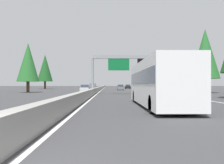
{
  "coord_description": "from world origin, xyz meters",
  "views": [
    {
      "loc": [
        -3.54,
        -2.07,
        1.55
      ],
      "look_at": [
        68.03,
        -3.19,
        2.25
      ],
      "focal_mm": 37.99,
      "sensor_mm": 36.0,
      "label": 1
    }
  ],
  "objects_px": {
    "bus_mid_left": "(157,82)",
    "oncoming_near": "(85,89)",
    "box_truck_far_center": "(145,84)",
    "conifer_right_near": "(205,54)",
    "conifer_left_near": "(28,62)",
    "sedan_near_center": "(120,87)",
    "conifer_left_mid": "(45,68)",
    "conifer_right_mid": "(193,68)",
    "oncoming_far": "(93,86)",
    "sedan_mid_right": "(128,87)",
    "sign_gantry_overhead": "(134,63)"
  },
  "relations": [
    {
      "from": "bus_mid_left",
      "to": "oncoming_near",
      "type": "bearing_deg",
      "value": 14.11
    },
    {
      "from": "box_truck_far_center",
      "to": "conifer_right_near",
      "type": "relative_size",
      "value": 0.72
    },
    {
      "from": "box_truck_far_center",
      "to": "conifer_left_near",
      "type": "bearing_deg",
      "value": 88.69
    },
    {
      "from": "sedan_near_center",
      "to": "conifer_left_near",
      "type": "bearing_deg",
      "value": 136.32
    },
    {
      "from": "conifer_left_near",
      "to": "sedan_near_center",
      "type": "bearing_deg",
      "value": -43.68
    },
    {
      "from": "bus_mid_left",
      "to": "conifer_left_mid",
      "type": "relative_size",
      "value": 0.99
    },
    {
      "from": "conifer_right_mid",
      "to": "bus_mid_left",
      "type": "bearing_deg",
      "value": 157.26
    },
    {
      "from": "bus_mid_left",
      "to": "oncoming_far",
      "type": "bearing_deg",
      "value": 8.25
    },
    {
      "from": "conifer_left_mid",
      "to": "sedan_near_center",
      "type": "bearing_deg",
      "value": -122.49
    },
    {
      "from": "box_truck_far_center",
      "to": "conifer_left_mid",
      "type": "height_order",
      "value": "conifer_left_mid"
    },
    {
      "from": "box_truck_far_center",
      "to": "sedan_mid_right",
      "type": "xyz_separation_m",
      "value": [
        39.67,
        -0.01,
        -0.93
      ]
    },
    {
      "from": "sign_gantry_overhead",
      "to": "sedan_mid_right",
      "type": "relative_size",
      "value": 2.88
    },
    {
      "from": "sedan_mid_right",
      "to": "sedan_near_center",
      "type": "bearing_deg",
      "value": 169.49
    },
    {
      "from": "conifer_right_near",
      "to": "conifer_left_near",
      "type": "distance_m",
      "value": 33.27
    },
    {
      "from": "bus_mid_left",
      "to": "conifer_left_near",
      "type": "height_order",
      "value": "conifer_left_near"
    },
    {
      "from": "oncoming_near",
      "to": "conifer_right_near",
      "type": "bearing_deg",
      "value": 75.92
    },
    {
      "from": "conifer_right_mid",
      "to": "box_truck_far_center",
      "type": "bearing_deg",
      "value": 133.95
    },
    {
      "from": "sign_gantry_overhead",
      "to": "oncoming_far",
      "type": "height_order",
      "value": "sign_gantry_overhead"
    },
    {
      "from": "sign_gantry_overhead",
      "to": "conifer_right_mid",
      "type": "relative_size",
      "value": 1.4
    },
    {
      "from": "box_truck_far_center",
      "to": "oncoming_near",
      "type": "bearing_deg",
      "value": 70.79
    },
    {
      "from": "bus_mid_left",
      "to": "conifer_right_mid",
      "type": "xyz_separation_m",
      "value": [
        41.97,
        -17.59,
        3.77
      ]
    },
    {
      "from": "box_truck_far_center",
      "to": "conifer_right_near",
      "type": "height_order",
      "value": "conifer_right_near"
    },
    {
      "from": "oncoming_near",
      "to": "oncoming_far",
      "type": "xyz_separation_m",
      "value": [
        24.02,
        0.03,
        0.23
      ]
    },
    {
      "from": "conifer_left_mid",
      "to": "conifer_right_mid",
      "type": "bearing_deg",
      "value": -117.67
    },
    {
      "from": "sedan_mid_right",
      "to": "conifer_left_mid",
      "type": "xyz_separation_m",
      "value": [
        -3.84,
        28.47,
        6.41
      ]
    },
    {
      "from": "sedan_near_center",
      "to": "oncoming_far",
      "type": "height_order",
      "value": "oncoming_far"
    },
    {
      "from": "sedan_near_center",
      "to": "oncoming_near",
      "type": "xyz_separation_m",
      "value": [
        -15.94,
        8.08,
        0.0
      ]
    },
    {
      "from": "sedan_near_center",
      "to": "oncoming_near",
      "type": "relative_size",
      "value": 1.0
    },
    {
      "from": "sedan_near_center",
      "to": "conifer_right_near",
      "type": "xyz_separation_m",
      "value": [
        -21.62,
        -14.53,
        6.48
      ]
    },
    {
      "from": "oncoming_far",
      "to": "conifer_right_near",
      "type": "relative_size",
      "value": 0.48
    },
    {
      "from": "oncoming_near",
      "to": "bus_mid_left",
      "type": "bearing_deg",
      "value": 14.11
    },
    {
      "from": "sign_gantry_overhead",
      "to": "conifer_left_near",
      "type": "relative_size",
      "value": 1.34
    },
    {
      "from": "conifer_right_near",
      "to": "conifer_left_mid",
      "type": "bearing_deg",
      "value": 46.44
    },
    {
      "from": "sedan_near_center",
      "to": "sedan_mid_right",
      "type": "distance_m",
      "value": 19.98
    },
    {
      "from": "oncoming_far",
      "to": "conifer_left_mid",
      "type": "relative_size",
      "value": 0.48
    },
    {
      "from": "oncoming_far",
      "to": "sedan_mid_right",
      "type": "bearing_deg",
      "value": 134.53
    },
    {
      "from": "sedan_mid_right",
      "to": "oncoming_far",
      "type": "relative_size",
      "value": 0.79
    },
    {
      "from": "sign_gantry_overhead",
      "to": "conifer_right_near",
      "type": "xyz_separation_m",
      "value": [
        7.48,
        -13.88,
        2.44
      ]
    },
    {
      "from": "conifer_right_near",
      "to": "sign_gantry_overhead",
      "type": "bearing_deg",
      "value": 118.32
    },
    {
      "from": "sedan_mid_right",
      "to": "oncoming_near",
      "type": "xyz_separation_m",
      "value": [
        -35.59,
        11.73,
        0.0
      ]
    },
    {
      "from": "sedan_near_center",
      "to": "sedan_mid_right",
      "type": "xyz_separation_m",
      "value": [
        19.64,
        -3.65,
        0.0
      ]
    },
    {
      "from": "box_truck_far_center",
      "to": "sedan_near_center",
      "type": "height_order",
      "value": "box_truck_far_center"
    },
    {
      "from": "sign_gantry_overhead",
      "to": "sedan_mid_right",
      "type": "xyz_separation_m",
      "value": [
        48.74,
        -3.0,
        -4.05
      ]
    },
    {
      "from": "conifer_right_mid",
      "to": "conifer_left_mid",
      "type": "relative_size",
      "value": 0.77
    },
    {
      "from": "sedan_near_center",
      "to": "conifer_left_mid",
      "type": "relative_size",
      "value": 0.38
    },
    {
      "from": "box_truck_far_center",
      "to": "sedan_mid_right",
      "type": "relative_size",
      "value": 1.93
    },
    {
      "from": "oncoming_near",
      "to": "sign_gantry_overhead",
      "type": "bearing_deg",
      "value": 33.57
    },
    {
      "from": "conifer_right_near",
      "to": "conifer_right_mid",
      "type": "xyz_separation_m",
      "value": [
        15.13,
        -3.16,
        -1.68
      ]
    },
    {
      "from": "oncoming_far",
      "to": "conifer_right_near",
      "type": "distance_m",
      "value": 37.86
    },
    {
      "from": "box_truck_far_center",
      "to": "bus_mid_left",
      "type": "bearing_deg",
      "value": 172.89
    }
  ]
}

